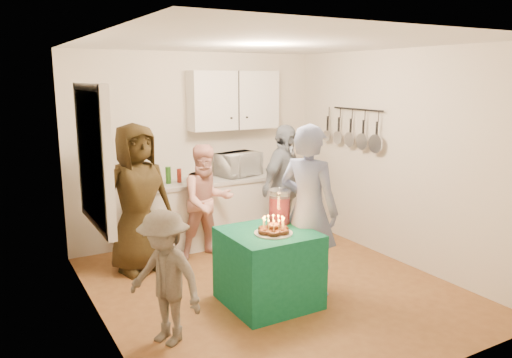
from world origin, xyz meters
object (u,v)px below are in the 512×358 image
woman_back_right (284,187)px  counter (221,211)px  microwave (238,164)px  woman_back_center (207,202)px  punch_jar (280,208)px  man_birthday (308,211)px  child_near_left (165,278)px  party_table (268,267)px  woman_back_left (137,199)px

woman_back_right → counter: bearing=109.2°
microwave → woman_back_center: 0.92m
microwave → punch_jar: size_ratio=1.71×
microwave → man_birthday: size_ratio=0.32×
woman_back_right → child_near_left: woman_back_right is taller
counter → punch_jar: (-0.19, -1.83, 0.50)m
punch_jar → child_near_left: (-1.41, -0.41, -0.34)m
party_table → child_near_left: (-1.16, -0.23, 0.21)m
man_birthday → child_near_left: man_birthday is taller
counter → woman_back_center: 0.70m
child_near_left → counter: bearing=116.8°
counter → punch_jar: punch_jar is taller
punch_jar → woman_back_right: (0.84, 1.22, -0.10)m
woman_back_left → child_near_left: bearing=-109.0°
counter → man_birthday: man_birthday is taller
woman_back_left → child_near_left: 1.78m
microwave → man_birthday: (-0.23, -2.00, -0.17)m
microwave → woman_back_center: size_ratio=0.40×
counter → party_table: 2.06m
party_table → woman_back_left: (-0.88, 1.51, 0.50)m
woman_back_right → man_birthday: bearing=-140.8°
counter → man_birthday: size_ratio=1.22×
microwave → woman_back_left: bearing=-175.6°
counter → punch_jar: size_ratio=6.47×
punch_jar → man_birthday: bearing=-35.3°
man_birthday → woman_back_center: bearing=-8.6°
counter → microwave: 0.70m
woman_back_center → woman_back_right: bearing=-5.1°
woman_back_center → woman_back_right: woman_back_right is taller
woman_back_left → woman_back_center: woman_back_left is taller
punch_jar → child_near_left: bearing=-163.7°
party_table → child_near_left: child_near_left is taller
punch_jar → woman_back_center: size_ratio=0.23×
counter → microwave: microwave is taller
punch_jar → woman_back_center: (-0.22, 1.35, -0.20)m
microwave → man_birthday: bearing=-109.8°
woman_back_right → child_near_left: (-2.25, -1.63, -0.24)m
microwave → woman_back_right: bearing=-72.5°
punch_jar → microwave: bearing=75.3°
child_near_left → woman_back_left: bearing=142.9°
microwave → woman_back_center: woman_back_center is taller
microwave → child_near_left: microwave is taller
counter → man_birthday: 2.06m
microwave → punch_jar: bearing=-117.9°
counter → woman_back_right: 0.98m
woman_back_center → child_near_left: size_ratio=1.22×
counter → woman_back_left: (-1.31, -0.51, 0.45)m
counter → party_table: size_ratio=2.59×
woman_back_left → microwave: bearing=8.0°
microwave → child_near_left: 2.97m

